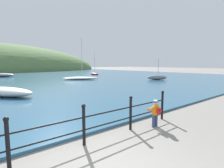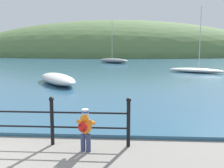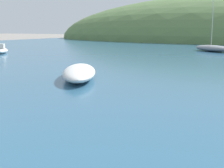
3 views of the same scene
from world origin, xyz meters
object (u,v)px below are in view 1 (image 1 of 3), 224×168
Objects in this scene: boat_twin_mast at (95,73)px; boat_nearest_quay at (157,77)px; child_in_coat at (155,111)px; boat_white_sailboat at (2,92)px; boat_blue_hull at (80,78)px.

boat_twin_mast reaches higher than boat_nearest_quay.
child_in_coat is 0.19× the size of boat_white_sailboat.
boat_white_sailboat is at bearing -177.48° from boat_nearest_quay.
boat_nearest_quay is at bearing 2.52° from boat_white_sailboat.
boat_white_sailboat is at bearing -143.39° from boat_blue_hull.
boat_blue_hull is at bearing 68.92° from child_in_coat.
boat_white_sailboat is 1.76× the size of boat_nearest_quay.
boat_white_sailboat is (-3.48, 10.26, -0.19)m from child_in_coat.
boat_twin_mast is at bearing 46.98° from boat_blue_hull.
boat_blue_hull is 12.99m from boat_white_sailboat.
boat_blue_hull is 1.96× the size of boat_nearest_quay.
boat_twin_mast is at bearing 89.94° from boat_nearest_quay.
boat_nearest_quay reaches higher than boat_white_sailboat.
boat_nearest_quay is at bearing 36.09° from child_in_coat.
boat_nearest_quay is (8.26, -6.92, 0.10)m from boat_blue_hull.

